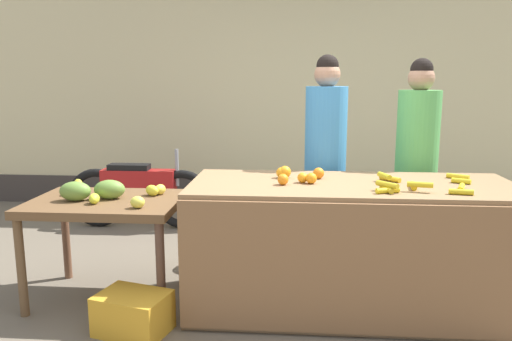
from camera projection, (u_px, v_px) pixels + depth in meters
name	position (u px, v px, depth m)	size (l,w,h in m)	color
ground_plane	(286.00, 303.00, 3.62)	(24.00, 24.00, 0.00)	#665B4C
market_wall_back	(292.00, 70.00, 6.15)	(9.04, 0.23, 3.50)	beige
fruit_stall_counter	(350.00, 246.00, 3.49)	(2.24, 0.92, 0.90)	olive
side_table_wooden	(106.00, 212.00, 3.61)	(1.07, 0.77, 0.75)	brown
banana_bunch_pile	(419.00, 184.00, 3.26)	(0.73, 0.60, 0.07)	gold
orange_pile	(296.00, 175.00, 3.50)	(0.34, 0.32, 0.09)	orange
mango_papaya_pile	(100.00, 191.00, 3.59)	(0.79, 0.62, 0.14)	yellow
vendor_woman_blue_shirt	(325.00, 165.00, 4.11)	(0.34, 0.34, 1.80)	#33333D
vendor_woman_green_shirt	(416.00, 167.00, 4.09)	(0.34, 0.34, 1.77)	#33333D
parked_motorcycle	(139.00, 192.00, 5.40)	(1.60, 0.18, 0.88)	black
produce_crate	(133.00, 313.00, 3.19)	(0.44, 0.32, 0.26)	gold
produce_sack	(228.00, 231.00, 4.35)	(0.36, 0.30, 0.60)	tan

